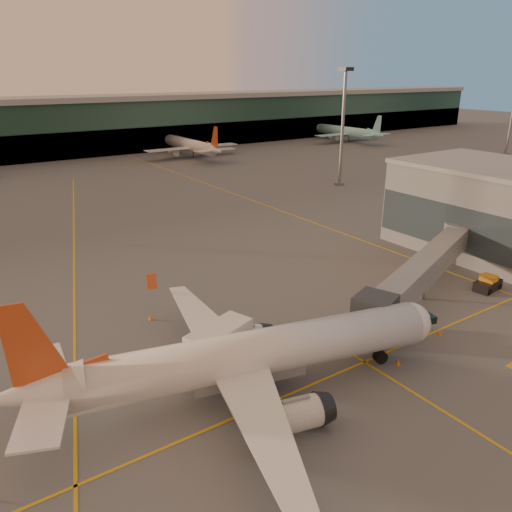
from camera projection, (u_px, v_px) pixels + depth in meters
ground at (365, 411)px, 38.66m from camera, size 600.00×600.00×0.00m
taxi_markings at (95, 261)px, 69.37m from camera, size 100.12×173.00×0.01m
terminal at (14, 130)px, 145.75m from camera, size 400.00×20.00×17.60m
gate_building at (484, 207)px, 72.41m from camera, size 18.40×22.40×12.60m
mast_east_near at (343, 119)px, 110.53m from camera, size 2.40×2.40×25.60m
main_airplane at (244, 358)px, 39.35m from camera, size 35.45×32.28×10.83m
jet_bridge at (429, 264)px, 57.58m from camera, size 31.23×14.14×5.51m
catering_truck at (220, 348)px, 42.34m from camera, size 6.54×4.43×4.67m
gpu_cart at (417, 327)px, 50.17m from camera, size 2.21×1.69×1.14m
pushback_tug at (488, 284)px, 59.87m from camera, size 3.80×2.32×1.87m
cone_nose at (440, 333)px, 49.71m from camera, size 0.38×0.38×0.49m
cone_wing_left at (151, 317)px, 52.77m from camera, size 0.45×0.45×0.57m
cone_fwd at (398, 362)px, 44.74m from camera, size 0.40×0.40×0.50m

